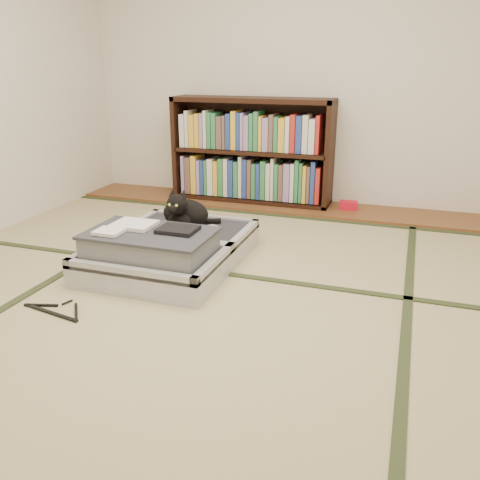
% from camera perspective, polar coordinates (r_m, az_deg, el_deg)
% --- Properties ---
extents(floor, '(4.50, 4.50, 0.00)m').
position_cam_1_polar(floor, '(2.73, -3.39, -7.15)').
color(floor, tan).
rests_on(floor, ground).
extents(wood_strip, '(4.00, 0.50, 0.02)m').
position_cam_1_polar(wood_strip, '(4.53, 6.18, 3.76)').
color(wood_strip, brown).
rests_on(wood_strip, ground).
extents(red_item, '(0.16, 0.10, 0.07)m').
position_cam_1_polar(red_item, '(4.47, 12.08, 3.84)').
color(red_item, red).
rests_on(red_item, wood_strip).
extents(room_shell, '(4.50, 4.50, 4.50)m').
position_cam_1_polar(room_shell, '(2.46, -4.13, 24.99)').
color(room_shell, white).
rests_on(room_shell, ground).
extents(tatami_borders, '(4.00, 4.50, 0.01)m').
position_cam_1_polar(tatami_borders, '(3.15, -0.01, -3.30)').
color(tatami_borders, '#2D381E').
rests_on(tatami_borders, ground).
extents(bookcase, '(1.43, 0.33, 0.92)m').
position_cam_1_polar(bookcase, '(4.60, 1.33, 9.77)').
color(bookcase, black).
rests_on(bookcase, wood_strip).
extents(suitcase, '(0.82, 1.10, 0.32)m').
position_cam_1_polar(suitcase, '(3.20, -8.05, -1.02)').
color(suitcase, silver).
rests_on(suitcase, floor).
extents(cat, '(0.37, 0.37, 0.29)m').
position_cam_1_polar(cat, '(3.41, -6.30, 3.03)').
color(cat, black).
rests_on(cat, suitcase).
extents(cable_coil, '(0.11, 0.11, 0.03)m').
position_cam_1_polar(cable_coil, '(3.39, -3.26, 1.30)').
color(cable_coil, white).
rests_on(cable_coil, suitcase).
extents(hanger, '(0.38, 0.20, 0.01)m').
position_cam_1_polar(hanger, '(2.81, -20.03, -7.42)').
color(hanger, black).
rests_on(hanger, floor).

